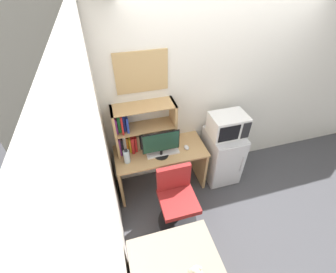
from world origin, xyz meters
TOP-DOWN VIEW (x-y plane):
  - wall_back at (0.40, 0.02)m, footprint 6.40×0.04m
  - wall_left at (-1.62, -1.60)m, footprint 0.04×4.40m
  - desk at (-0.93, -0.28)m, footprint 1.25×0.56m
  - hutch_bookshelf at (-1.22, -0.13)m, footprint 0.80×0.28m
  - monitor at (-0.94, -0.37)m, footprint 0.49×0.20m
  - keyboard at (-0.91, -0.34)m, footprint 0.44×0.13m
  - computer_mouse at (-0.57, -0.34)m, footprint 0.06×0.10m
  - water_bottle at (-1.39, -0.37)m, footprint 0.08×0.08m
  - mini_fridge at (0.02, -0.32)m, footprint 0.48×0.57m
  - microwave at (0.02, -0.31)m, footprint 0.49×0.36m
  - desk_chair at (-0.88, -0.89)m, footprint 0.52×0.52m
  - wall_corkboard at (-1.06, -0.01)m, footprint 0.62×0.02m

SIDE VIEW (x-z plane):
  - desk_chair at x=-0.88m, z-range -0.05..0.82m
  - mini_fridge at x=0.02m, z-range 0.00..0.83m
  - desk at x=-0.93m, z-range 0.14..0.87m
  - keyboard at x=-0.91m, z-range 0.73..0.75m
  - computer_mouse at x=-0.57m, z-range 0.73..0.76m
  - water_bottle at x=-1.39m, z-range 0.72..0.93m
  - monitor at x=-0.94m, z-range 0.74..1.12m
  - microwave at x=0.02m, z-range 0.83..1.15m
  - hutch_bookshelf at x=-1.22m, z-range 0.70..1.37m
  - wall_back at x=0.40m, z-range 0.00..2.60m
  - wall_left at x=-1.62m, z-range 0.00..2.60m
  - wall_corkboard at x=-1.06m, z-range 1.51..2.00m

